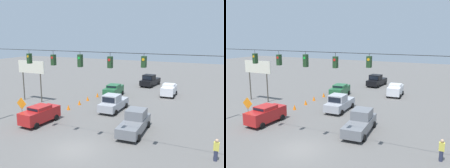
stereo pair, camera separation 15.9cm
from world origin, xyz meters
TOP-DOWN VIEW (x-y plane):
  - ground_plane at (0.00, 0.00)m, footprint 140.00×140.00m
  - overhead_signal_span at (0.05, -1.18)m, footprint 23.98×0.38m
  - pickup_truck_black_withflow_deep at (2.04, -27.63)m, footprint 2.67×5.31m
  - sedan_white_oncoming_deep at (-2.84, -21.33)m, footprint 2.21×3.89m
  - sedan_red_parked_shoulder at (6.73, -3.65)m, footprint 2.24×4.56m
  - pickup_truck_silver_withflow_mid at (1.64, -10.94)m, footprint 2.27×5.07m
  - sedan_green_withflow_far at (4.68, -17.59)m, footprint 2.40×4.68m
  - pickup_truck_grey_crossing_near at (-3.12, -5.61)m, footprint 2.41×5.63m
  - traffic_cone_nearest at (6.95, -4.01)m, footprint 0.43×0.43m
  - traffic_cone_second at (6.99, -6.59)m, footprint 0.43×0.43m
  - traffic_cone_third at (6.86, -8.92)m, footprint 0.43×0.43m
  - traffic_cone_fourth at (6.82, -11.39)m, footprint 0.43×0.43m
  - traffic_cone_fifth at (6.94, -13.71)m, footprint 0.43×0.43m
  - traffic_cone_farthest at (6.70, -16.16)m, footprint 0.43×0.43m
  - roadside_billboard at (13.93, -10.38)m, footprint 4.49×0.16m
  - work_zone_sign at (8.26, -2.71)m, footprint 1.27×0.06m
  - pedestrian at (-10.48, -2.90)m, footprint 0.40×0.28m

SIDE VIEW (x-z plane):
  - ground_plane at x=0.00m, z-range 0.00..0.00m
  - traffic_cone_nearest at x=6.95m, z-range 0.00..0.64m
  - traffic_cone_second at x=6.99m, z-range 0.00..0.64m
  - traffic_cone_third at x=6.86m, z-range 0.00..0.64m
  - traffic_cone_fourth at x=6.82m, z-range 0.00..0.64m
  - traffic_cone_fifth at x=6.94m, z-range 0.00..0.64m
  - traffic_cone_farthest at x=6.70m, z-range 0.00..0.64m
  - pedestrian at x=-10.48m, z-range 0.01..1.73m
  - sedan_green_withflow_far at x=4.68m, z-range 0.04..1.86m
  - pickup_truck_silver_withflow_mid at x=1.64m, z-range -0.08..2.04m
  - pickup_truck_grey_crossing_near at x=-3.12m, z-range -0.08..2.04m
  - pickup_truck_black_withflow_deep at x=2.04m, z-range -0.08..2.04m
  - sedan_white_oncoming_deep at x=-2.84m, z-range 0.04..1.94m
  - sedan_red_parked_shoulder at x=6.73m, z-range 0.04..1.94m
  - work_zone_sign at x=8.26m, z-range 0.57..3.41m
  - roadside_billboard at x=13.93m, z-range 1.47..7.13m
  - overhead_signal_span at x=0.05m, z-range 1.40..9.67m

